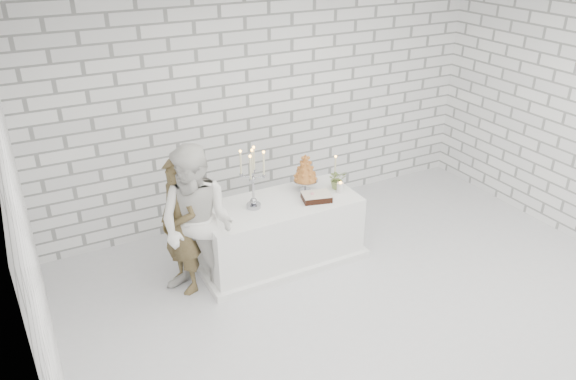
# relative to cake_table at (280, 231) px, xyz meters

# --- Properties ---
(ground) EXTENTS (6.00, 5.00, 0.01)m
(ground) POSITION_rel_cake_table_xyz_m (0.48, -1.31, -0.38)
(ground) COLOR silver
(ground) RESTS_ON ground
(ceiling) EXTENTS (6.00, 5.00, 0.01)m
(ceiling) POSITION_rel_cake_table_xyz_m (0.48, -1.31, 2.62)
(ceiling) COLOR white
(ceiling) RESTS_ON ground
(wall_back) EXTENTS (6.00, 0.01, 3.00)m
(wall_back) POSITION_rel_cake_table_xyz_m (0.48, 1.19, 1.12)
(wall_back) COLOR white
(wall_back) RESTS_ON ground
(wall_left) EXTENTS (0.01, 5.00, 3.00)m
(wall_left) POSITION_rel_cake_table_xyz_m (-2.52, -1.31, 1.12)
(wall_left) COLOR white
(wall_left) RESTS_ON ground
(cake_table) EXTENTS (1.80, 0.80, 0.75)m
(cake_table) POSITION_rel_cake_table_xyz_m (0.00, 0.00, 0.00)
(cake_table) COLOR white
(cake_table) RESTS_ON ground
(groom) EXTENTS (0.51, 0.63, 1.51)m
(groom) POSITION_rel_cake_table_xyz_m (-1.15, -0.00, 0.38)
(groom) COLOR brown
(groom) RESTS_ON ground
(bride) EXTENTS (1.03, 1.03, 1.69)m
(bride) POSITION_rel_cake_table_xyz_m (-1.04, -0.21, 0.47)
(bride) COLOR white
(bride) RESTS_ON ground
(candelabra) EXTENTS (0.33, 0.33, 0.70)m
(candelabra) POSITION_rel_cake_table_xyz_m (-0.31, 0.03, 0.72)
(candelabra) COLOR #999AA3
(candelabra) RESTS_ON cake_table
(croquembouche) EXTENTS (0.36, 0.36, 0.46)m
(croquembouche) POSITION_rel_cake_table_xyz_m (0.40, 0.12, 0.61)
(croquembouche) COLOR #A05B26
(croquembouche) RESTS_ON cake_table
(chocolate_cake) EXTENTS (0.36, 0.30, 0.08)m
(chocolate_cake) POSITION_rel_cake_table_xyz_m (0.39, -0.14, 0.42)
(chocolate_cake) COLOR black
(chocolate_cake) RESTS_ON cake_table
(pillar_candle) EXTENTS (0.09, 0.09, 0.12)m
(pillar_candle) POSITION_rel_cake_table_xyz_m (0.73, -0.10, 0.44)
(pillar_candle) COLOR white
(pillar_candle) RESTS_ON cake_table
(extra_taper) EXTENTS (0.06, 0.06, 0.32)m
(extra_taper) POSITION_rel_cake_table_xyz_m (0.83, 0.17, 0.54)
(extra_taper) COLOR beige
(extra_taper) RESTS_ON cake_table
(flowers) EXTENTS (0.26, 0.24, 0.24)m
(flowers) POSITION_rel_cake_table_xyz_m (0.76, 0.01, 0.49)
(flowers) COLOR #688649
(flowers) RESTS_ON cake_table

